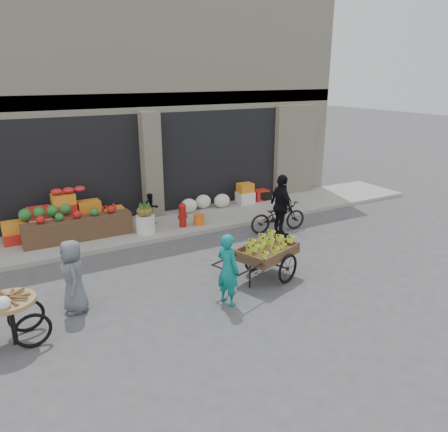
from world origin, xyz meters
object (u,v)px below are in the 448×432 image
pineapple_bin (145,224)px  orange_bucket (199,219)px  tricycle_cart (11,314)px  fire_hydrant (182,214)px  cyclist (281,206)px  vendor_woman (228,269)px  seated_person (151,209)px  banana_cart (265,251)px  bicycle (278,216)px  vendor_grey (73,276)px

pineapple_bin → orange_bucket: 1.61m
tricycle_cart → pineapple_bin: bearing=41.9°
fire_hydrant → orange_bucket: (0.50, -0.05, -0.23)m
orange_bucket → cyclist: size_ratio=0.18×
pineapple_bin → fire_hydrant: fire_hydrant is taller
vendor_woman → orange_bucket: bearing=-35.4°
seated_person → banana_cart: size_ratio=0.39×
fire_hydrant → cyclist: (2.17, -1.77, 0.38)m
pineapple_bin → bicycle: (3.47, -1.42, 0.08)m
seated_person → cyclist: (2.87, -2.42, 0.30)m
orange_bucket → seated_person: (-1.20, 0.70, 0.31)m
tricycle_cart → bicycle: (7.11, 2.36, -0.11)m
vendor_grey → cyclist: 5.94m
tricycle_cart → orange_bucket: bearing=30.9°
pineapple_bin → banana_cart: size_ratio=0.22×
pineapple_bin → seated_person: 0.75m
orange_bucket → vendor_woman: (-1.43, -4.24, 0.46)m
banana_cart → bicycle: bearing=30.4°
pineapple_bin → orange_bucket: pineapple_bin is taller
tricycle_cart → seated_person: bearing=43.2°
orange_bucket → banana_cart: size_ratio=0.13×
orange_bucket → seated_person: seated_person is taller
pineapple_bin → tricycle_cart: size_ratio=0.36×
orange_bucket → vendor_grey: 5.15m
banana_cart → vendor_grey: (-3.91, 0.65, 0.04)m
seated_person → cyclist: size_ratio=0.53×
seated_person → cyclist: 3.77m
bicycle → cyclist: 0.62m
orange_bucket → banana_cart: bearing=-93.1°
seated_person → bicycle: bearing=-43.4°
seated_person → bicycle: 3.68m
vendor_woman → vendor_grey: vendor_woman is taller
pineapple_bin → cyclist: cyclist is taller
fire_hydrant → banana_cart: 3.78m
bicycle → cyclist: cyclist is taller
seated_person → banana_cart: seated_person is taller
fire_hydrant → orange_bucket: bearing=-5.7°
vendor_woman → vendor_grey: 2.92m
vendor_grey → bicycle: size_ratio=0.84×
seated_person → tricycle_cart: (-4.04, -4.39, -0.02)m
orange_bucket → bicycle: bearing=-35.3°
pineapple_bin → bicycle: bearing=-22.3°
vendor_woman → tricycle_cart: (-3.81, 0.55, -0.17)m
orange_bucket → cyclist: (1.67, -1.72, 0.61)m
orange_bucket → bicycle: size_ratio=0.19×
tricycle_cart → vendor_woman: bearing=-12.4°
seated_person → vendor_grey: (-2.91, -3.77, 0.13)m
orange_bucket → tricycle_cart: tricycle_cart is taller
fire_hydrant → cyclist: cyclist is taller
fire_hydrant → vendor_woman: size_ratio=0.49×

